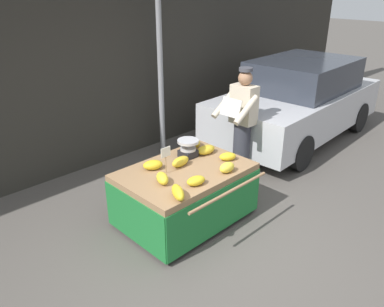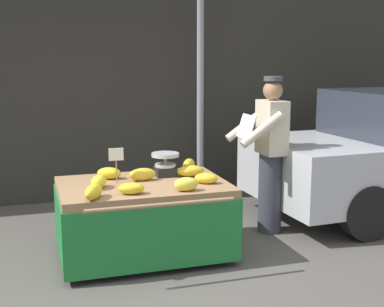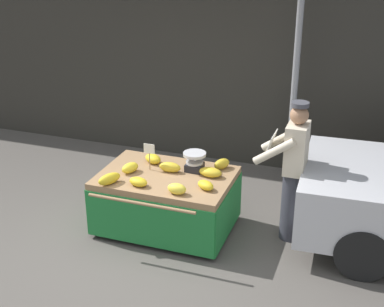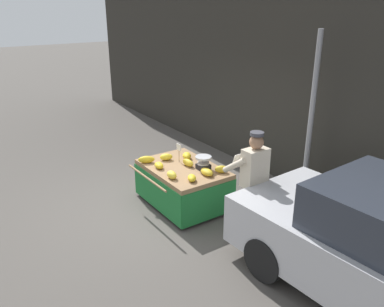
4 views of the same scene
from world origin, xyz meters
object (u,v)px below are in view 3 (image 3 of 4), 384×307
at_px(street_pole, 295,81).
at_px(banana_bunch_4, 109,179).
at_px(banana_bunch_1, 170,167).
at_px(banana_bunch_0, 206,185).
at_px(weighing_scale, 195,162).
at_px(banana_cart, 166,190).
at_px(banana_bunch_8, 210,172).
at_px(banana_bunch_2, 177,189).
at_px(banana_bunch_3, 138,182).
at_px(banana_bunch_7, 222,164).
at_px(banana_bunch_5, 153,159).
at_px(price_sign, 149,151).
at_px(banana_bunch_6, 130,168).
at_px(vendor_person, 293,172).

xyz_separation_m(street_pole, banana_bunch_4, (-1.71, -2.27, -0.73)).
height_order(street_pole, banana_bunch_1, street_pole).
bearing_deg(banana_bunch_0, weighing_scale, 123.23).
xyz_separation_m(banana_cart, banana_bunch_1, (0.02, 0.10, 0.26)).
bearing_deg(banana_bunch_8, banana_bunch_2, -111.30).
relative_size(banana_bunch_3, banana_bunch_4, 0.77).
bearing_deg(banana_bunch_0, banana_cart, 160.78).
distance_m(street_pole, banana_bunch_7, 1.72).
bearing_deg(banana_bunch_2, banana_bunch_5, 130.44).
bearing_deg(banana_bunch_8, price_sign, -175.08).
relative_size(weighing_scale, banana_bunch_4, 0.94).
bearing_deg(banana_bunch_1, street_pole, 55.99).
bearing_deg(banana_bunch_6, banana_bunch_0, -6.69).
bearing_deg(weighing_scale, banana_bunch_3, -127.36).
xyz_separation_m(price_sign, banana_bunch_1, (0.26, 0.03, -0.19)).
relative_size(street_pole, banana_cart, 1.89).
bearing_deg(banana_bunch_8, banana_bunch_0, -81.52).
bearing_deg(banana_bunch_2, banana_cart, 126.20).
height_order(banana_bunch_1, vendor_person, vendor_person).
bearing_deg(price_sign, weighing_scale, 17.54).
distance_m(street_pole, vendor_person, 1.69).
bearing_deg(street_pole, banana_cart, -122.92).
bearing_deg(banana_cart, banana_bunch_5, 136.01).
distance_m(banana_bunch_1, banana_bunch_4, 0.76).
bearing_deg(banana_bunch_5, banana_bunch_3, -81.50).
xyz_separation_m(banana_bunch_3, banana_bunch_4, (-0.34, -0.07, 0.01)).
bearing_deg(banana_bunch_3, banana_bunch_1, 66.98).
bearing_deg(banana_bunch_7, banana_bunch_3, -134.77).
bearing_deg(banana_bunch_8, weighing_scale, 157.02).
xyz_separation_m(street_pole, banana_bunch_2, (-0.88, -2.24, -0.73)).
bearing_deg(banana_bunch_2, banana_bunch_3, 175.43).
bearing_deg(banana_bunch_6, banana_bunch_5, 67.19).
bearing_deg(banana_cart, banana_bunch_7, 34.33).
bearing_deg(banana_cart, street_pole, 57.08).
relative_size(weighing_scale, banana_bunch_8, 1.01).
bearing_deg(banana_bunch_5, banana_bunch_1, -30.23).
bearing_deg(banana_cart, banana_bunch_0, -19.22).
distance_m(banana_bunch_5, banana_bunch_8, 0.81).
relative_size(price_sign, vendor_person, 0.20).
relative_size(price_sign, banana_bunch_5, 1.41).
relative_size(price_sign, banana_bunch_1, 1.26).
bearing_deg(weighing_scale, banana_cart, -140.01).
bearing_deg(banana_bunch_4, weighing_scale, 40.17).
bearing_deg(street_pole, banana_bunch_2, -111.42).
bearing_deg(banana_bunch_4, banana_cart, 40.27).
distance_m(banana_bunch_7, banana_bunch_8, 0.27).
distance_m(price_sign, banana_bunch_8, 0.79).
xyz_separation_m(weighing_scale, banana_bunch_3, (-0.47, -0.61, -0.07)).
height_order(price_sign, banana_bunch_4, price_sign).
distance_m(banana_bunch_0, banana_bunch_1, 0.63).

